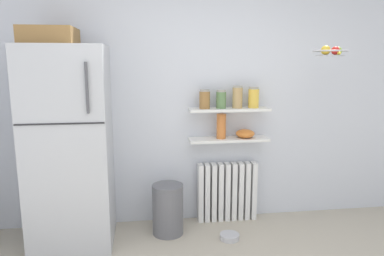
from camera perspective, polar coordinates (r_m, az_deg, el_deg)
The scene contains 14 objects.
back_wall at distance 3.68m, azimuth 1.07°, elevation 5.17°, with size 7.04×0.10×2.60m, color silver.
refrigerator at distance 3.38m, azimuth -18.77°, elevation -2.40°, with size 0.70×0.69×1.92m.
radiator at distance 3.83m, azimuth 5.52°, elevation -9.96°, with size 0.62×0.12×0.61m.
wall_shelf_lower at distance 3.64m, azimuth 5.79°, elevation -1.80°, with size 0.80×0.22×0.03m, color white.
wall_shelf_upper at distance 3.59m, azimuth 5.88°, elevation 2.94°, with size 0.80×0.22×0.03m, color white.
storage_jar_0 at distance 3.53m, azimuth 2.01°, elevation 4.56°, with size 0.10×0.10×0.19m.
storage_jar_1 at distance 3.56m, azimuth 4.62°, elevation 4.55°, with size 0.10×0.10×0.18m.
storage_jar_2 at distance 3.60m, azimuth 7.19°, elevation 4.88°, with size 0.10×0.10×0.22m.
storage_jar_3 at distance 3.64m, azimuth 9.70°, elevation 4.77°, with size 0.11×0.11×0.21m.
vase at distance 3.60m, azimuth 4.64°, elevation 0.29°, with size 0.09×0.09×0.25m, color #CC7033.
shelf_bowl at distance 3.68m, azimuth 8.39°, elevation -0.87°, with size 0.19×0.19×0.08m, color orange.
trash_bin at distance 3.55m, azimuth -3.83°, elevation -12.68°, with size 0.30×0.30×0.49m, color slate.
pet_food_bowl at distance 3.55m, azimuth 5.94°, elevation -16.68°, with size 0.18×0.18×0.05m, color #B7B7BC.
hanging_fruit_basket at distance 3.46m, azimuth 21.08°, elevation 11.19°, with size 0.30×0.30×0.10m.
Camera 1 is at (-0.57, -1.57, 1.65)m, focal length 33.79 mm.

